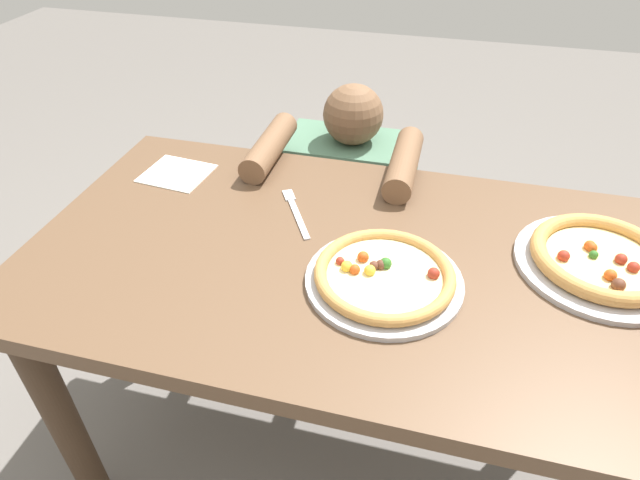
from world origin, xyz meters
The scene contains 7 objects.
ground_plane centered at (0.00, 0.00, 0.00)m, with size 8.00×8.00×0.00m, color #66605B.
dining_table centered at (0.00, 0.00, 0.64)m, with size 1.38×0.76×0.75m.
pizza_near centered at (0.07, -0.07, 0.77)m, with size 0.31×0.31×0.04m.
pizza_far centered at (0.49, 0.08, 0.77)m, with size 0.33×0.33×0.04m.
paper_napkin centered at (-0.50, 0.21, 0.75)m, with size 0.16×0.14×0.00m, color white.
fork centered at (-0.16, 0.12, 0.75)m, with size 0.12×0.18×0.00m.
diner_seated centered at (-0.12, 0.57, 0.39)m, with size 0.43×0.53×0.88m.
Camera 1 is at (0.15, -0.85, 1.46)m, focal length 30.08 mm.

